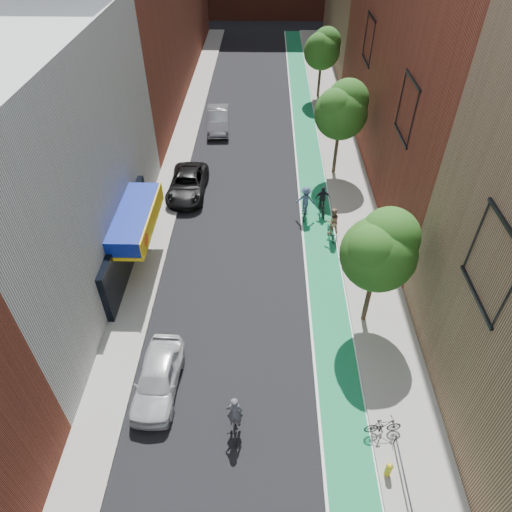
# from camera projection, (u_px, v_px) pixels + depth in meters

# --- Properties ---
(bike_lane) EXTENTS (2.00, 68.00, 0.01)m
(bike_lane) POSITION_uv_depth(u_px,v_px,m) (309.00, 160.00, 34.75)
(bike_lane) COLOR #15764C
(bike_lane) RESTS_ON ground
(sidewalk_left) EXTENTS (2.00, 68.00, 0.15)m
(sidewalk_left) POSITION_uv_depth(u_px,v_px,m) (179.00, 157.00, 34.86)
(sidewalk_left) COLOR gray
(sidewalk_left) RESTS_ON ground
(sidewalk_right) EXTENTS (3.00, 68.00, 0.15)m
(sidewalk_right) POSITION_uv_depth(u_px,v_px,m) (342.00, 159.00, 34.66)
(sidewalk_right) COLOR gray
(sidewalk_right) RESTS_ON ground
(building_left_white) EXTENTS (8.00, 20.00, 12.00)m
(building_left_white) POSITION_uv_depth(u_px,v_px,m) (25.00, 170.00, 22.02)
(building_left_white) COLOR silver
(building_left_white) RESTS_ON ground
(tree_near) EXTENTS (3.40, 3.36, 6.42)m
(tree_near) POSITION_uv_depth(u_px,v_px,m) (380.00, 249.00, 19.64)
(tree_near) COLOR #332619
(tree_near) RESTS_ON ground
(tree_mid) EXTENTS (3.55, 3.53, 6.74)m
(tree_mid) POSITION_uv_depth(u_px,v_px,m) (342.00, 109.00, 30.01)
(tree_mid) COLOR #332619
(tree_mid) RESTS_ON ground
(tree_far) EXTENTS (3.30, 3.25, 6.21)m
(tree_far) POSITION_uv_depth(u_px,v_px,m) (323.00, 48.00, 40.79)
(tree_far) COLOR #332619
(tree_far) RESTS_ON ground
(parked_car_white) EXTENTS (1.87, 4.36, 1.47)m
(parked_car_white) POSITION_uv_depth(u_px,v_px,m) (158.00, 378.00, 19.34)
(parked_car_white) COLOR silver
(parked_car_white) RESTS_ON ground
(parked_car_black) EXTENTS (2.47, 5.23, 1.45)m
(parked_car_black) POSITION_uv_depth(u_px,v_px,m) (188.00, 184.00, 30.82)
(parked_car_black) COLOR black
(parked_car_black) RESTS_ON ground
(parked_car_silver) EXTENTS (2.07, 5.06, 1.63)m
(parked_car_silver) POSITION_uv_depth(u_px,v_px,m) (218.00, 119.00, 38.18)
(parked_car_silver) COLOR gray
(parked_car_silver) RESTS_ON ground
(cyclist_lead) EXTENTS (0.67, 1.68, 2.10)m
(cyclist_lead) POSITION_uv_depth(u_px,v_px,m) (235.00, 420.00, 17.91)
(cyclist_lead) COLOR black
(cyclist_lead) RESTS_ON ground
(cyclist_lane_near) EXTENTS (0.95, 1.53, 2.09)m
(cyclist_lane_near) POSITION_uv_depth(u_px,v_px,m) (332.00, 225.00, 27.02)
(cyclist_lane_near) COLOR black
(cyclist_lane_near) RESTS_ON ground
(cyclist_lane_mid) EXTENTS (0.97, 1.70, 1.94)m
(cyclist_lane_mid) POSITION_uv_depth(u_px,v_px,m) (322.00, 204.00, 29.06)
(cyclist_lane_mid) COLOR black
(cyclist_lane_mid) RESTS_ON ground
(cyclist_lane_far) EXTENTS (1.27, 1.60, 2.17)m
(cyclist_lane_far) POSITION_uv_depth(u_px,v_px,m) (305.00, 203.00, 28.59)
(cyclist_lane_far) COLOR black
(cyclist_lane_far) RESTS_ON ground
(parked_bike_mid) EXTENTS (1.52, 0.57, 0.89)m
(parked_bike_mid) POSITION_uv_depth(u_px,v_px,m) (383.00, 426.00, 17.86)
(parked_bike_mid) COLOR black
(parked_bike_mid) RESTS_ON sidewalk_right
(fire_hydrant) EXTENTS (0.25, 0.25, 0.72)m
(fire_hydrant) POSITION_uv_depth(u_px,v_px,m) (389.00, 469.00, 16.66)
(fire_hydrant) COLOR gold
(fire_hydrant) RESTS_ON sidewalk_right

